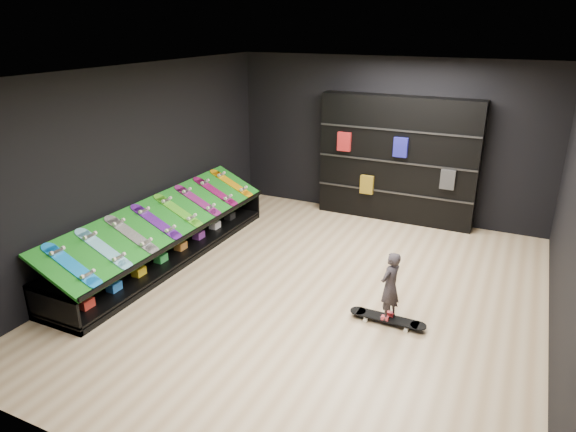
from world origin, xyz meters
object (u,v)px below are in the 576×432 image
at_px(back_shelving, 397,160).
at_px(child, 389,299).
at_px(floor_skateboard, 387,320).
at_px(display_rack, 167,244).

xyz_separation_m(back_shelving, child, (0.90, -3.66, -0.81)).
bearing_deg(back_shelving, child, -76.20).
relative_size(floor_skateboard, child, 1.82).
bearing_deg(display_rack, back_shelving, 49.83).
bearing_deg(back_shelving, display_rack, -130.17).
bearing_deg(back_shelving, floor_skateboard, -76.20).
bearing_deg(display_rack, floor_skateboard, -5.27).
distance_m(display_rack, back_shelving, 4.44).
distance_m(back_shelving, child, 3.86).
bearing_deg(floor_skateboard, back_shelving, 104.44).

